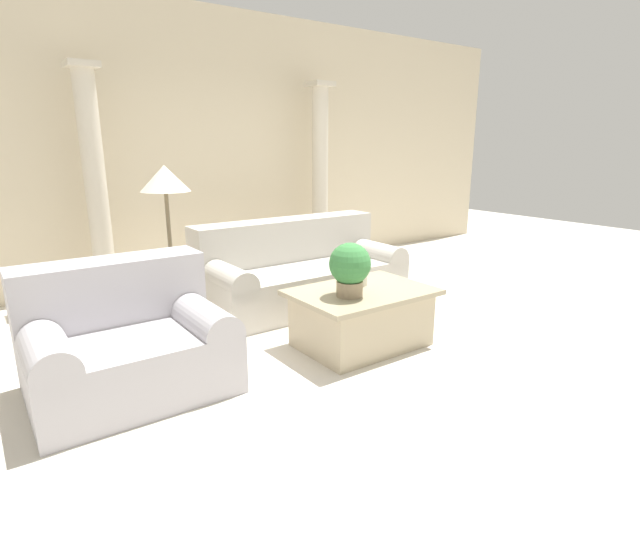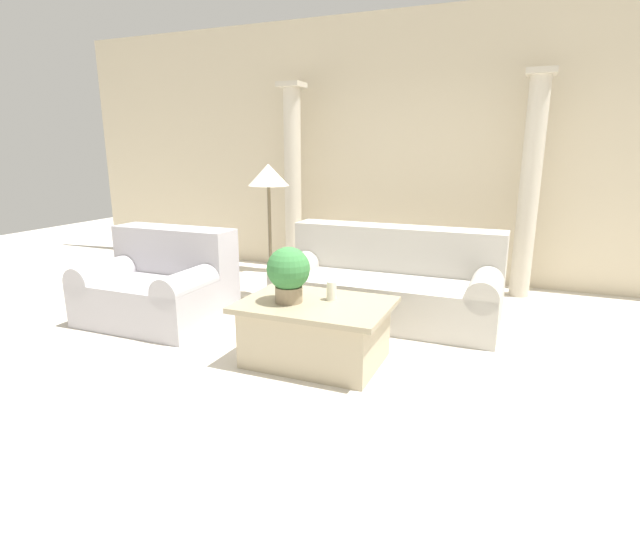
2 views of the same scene
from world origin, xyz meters
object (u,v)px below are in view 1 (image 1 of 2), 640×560
at_px(sofa_long, 299,271).
at_px(loveseat, 125,340).
at_px(potted_plant, 350,267).
at_px(floor_lamp, 165,186).
at_px(coffee_table, 361,317).

distance_m(sofa_long, loveseat, 2.22).
xyz_separation_m(potted_plant, floor_lamp, (-0.91, 1.41, 0.57)).
relative_size(coffee_table, floor_lamp, 0.77).
height_order(sofa_long, coffee_table, sofa_long).
height_order(loveseat, potted_plant, potted_plant).
relative_size(coffee_table, potted_plant, 2.66).
distance_m(coffee_table, floor_lamp, 2.02).
distance_m(potted_plant, floor_lamp, 1.77).
relative_size(sofa_long, potted_plant, 4.97).
height_order(coffee_table, floor_lamp, floor_lamp).
height_order(potted_plant, floor_lamp, floor_lamp).
xyz_separation_m(sofa_long, loveseat, (-2.02, -0.93, 0.01)).
height_order(coffee_table, potted_plant, potted_plant).
bearing_deg(loveseat, floor_lamp, 54.68).
height_order(sofa_long, loveseat, same).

